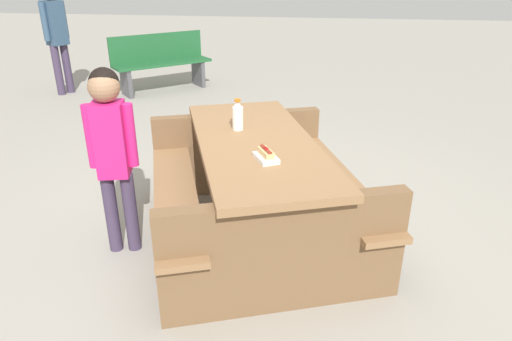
# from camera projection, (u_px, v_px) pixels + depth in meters

# --- Properties ---
(ground_plane) EXTENTS (30.00, 30.00, 0.00)m
(ground_plane) POSITION_uv_depth(u_px,v_px,m) (256.00, 235.00, 3.38)
(ground_plane) COLOR gray
(ground_plane) RESTS_ON ground
(picnic_table) EXTENTS (2.17, 1.93, 0.75)m
(picnic_table) POSITION_uv_depth(u_px,v_px,m) (256.00, 181.00, 3.20)
(picnic_table) COLOR olive
(picnic_table) RESTS_ON ground
(soda_bottle) EXTENTS (0.08, 0.08, 0.22)m
(soda_bottle) POSITION_uv_depth(u_px,v_px,m) (238.00, 116.00, 3.23)
(soda_bottle) COLOR silver
(soda_bottle) RESTS_ON picnic_table
(hotdog_tray) EXTENTS (0.21, 0.18, 0.08)m
(hotdog_tray) POSITION_uv_depth(u_px,v_px,m) (266.00, 155.00, 2.75)
(hotdog_tray) COLOR white
(hotdog_tray) RESTS_ON picnic_table
(child_in_coat) EXTENTS (0.22, 0.31, 1.27)m
(child_in_coat) POSITION_uv_depth(u_px,v_px,m) (111.00, 140.00, 2.90)
(child_in_coat) COLOR #3F334C
(child_in_coat) RESTS_ON ground
(park_bench_near) EXTENTS (1.30, 1.38, 0.85)m
(park_bench_near) POSITION_uv_depth(u_px,v_px,m) (161.00, 61.00, 7.10)
(park_bench_near) COLOR #1E592D
(park_bench_near) RESTS_ON ground
(bystander_adult) EXTENTS (0.37, 0.31, 1.62)m
(bystander_adult) POSITION_uv_depth(u_px,v_px,m) (55.00, 23.00, 6.66)
(bystander_adult) COLOR #3F334C
(bystander_adult) RESTS_ON ground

